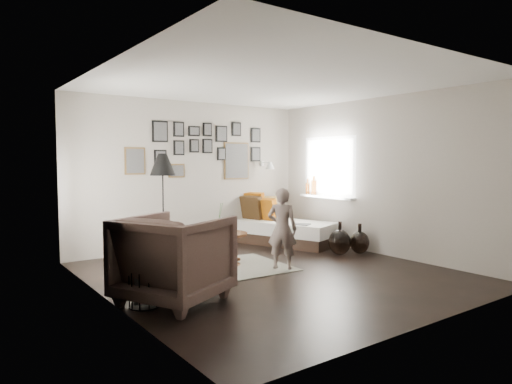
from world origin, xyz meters
TOP-DOWN VIEW (x-y plane):
  - ground at (0.00, 0.00)m, footprint 4.80×4.80m
  - wall_back at (0.00, 2.40)m, footprint 4.50×0.00m
  - wall_front at (0.00, -2.40)m, footprint 4.50×0.00m
  - wall_left at (-2.25, 0.00)m, footprint 0.00×4.80m
  - wall_right at (2.25, 0.00)m, footprint 0.00×4.80m
  - ceiling at (0.00, 0.00)m, footprint 4.80×4.80m
  - door_left at (-2.23, 1.20)m, footprint 0.00×2.14m
  - window_right at (2.18, 1.34)m, footprint 0.15×1.32m
  - gallery_wall at (0.29, 2.38)m, footprint 2.74×0.03m
  - wall_sconce at (1.55, 2.13)m, footprint 0.18×0.36m
  - rug at (-0.47, 0.62)m, footprint 1.99×1.45m
  - pedestal_table at (-0.27, 0.81)m, footprint 0.62×0.62m
  - vase at (-0.35, 0.83)m, footprint 0.18×0.18m
  - candles at (-0.16, 0.81)m, footprint 0.11×0.11m
  - daybed at (1.50, 1.72)m, footprint 1.42×2.08m
  - magazine_on_daybed at (1.46, 1.08)m, footprint 0.33×0.36m
  - armchair at (-1.66, -0.33)m, footprint 1.41×1.40m
  - armchair_cushion at (-1.63, -0.28)m, footprint 0.59×0.59m
  - floor_lamp at (-0.91, 1.61)m, footprint 0.39×0.39m
  - magazine_basket at (-2.00, -0.30)m, footprint 0.41×0.41m
  - demijohn_large at (1.65, 0.35)m, footprint 0.37×0.37m
  - demijohn_small at (2.00, 0.23)m, footprint 0.33×0.33m
  - child at (0.25, 0.14)m, footprint 0.48×0.51m

SIDE VIEW (x-z plane):
  - ground at x=0.00m, z-range 0.00..0.00m
  - rug at x=-0.47m, z-range 0.00..0.01m
  - demijohn_small at x=2.00m, z-range -0.06..0.44m
  - magazine_basket at x=-2.00m, z-range 0.00..0.39m
  - demijohn_large at x=1.65m, z-range -0.06..0.49m
  - pedestal_table at x=-0.27m, z-range -0.02..0.47m
  - daybed at x=1.50m, z-range -0.18..0.76m
  - magazine_on_daybed at x=1.46m, z-range 0.43..0.45m
  - armchair_cushion at x=-1.63m, z-range 0.38..0.58m
  - armchair at x=-1.66m, z-range 0.00..0.97m
  - child at x=0.25m, z-range 0.00..1.17m
  - candles at x=-0.16m, z-range 0.49..0.72m
  - vase at x=-0.35m, z-range 0.40..0.85m
  - window_right at x=2.18m, z-range 0.28..1.58m
  - door_left at x=-2.23m, z-range -0.02..2.12m
  - wall_back at x=0.00m, z-range -0.95..3.55m
  - wall_front at x=0.00m, z-range -0.95..3.55m
  - wall_left at x=-2.25m, z-range -1.10..3.70m
  - wall_right at x=2.25m, z-range -1.10..3.70m
  - floor_lamp at x=-0.91m, z-range 0.60..2.27m
  - wall_sconce at x=1.55m, z-range 1.38..1.54m
  - gallery_wall at x=0.29m, z-range 1.20..2.28m
  - ceiling at x=0.00m, z-range 2.60..2.60m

